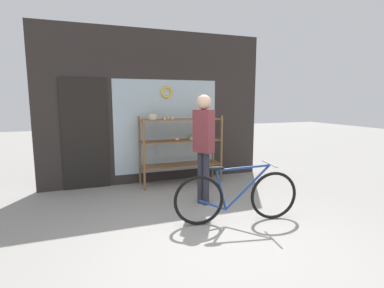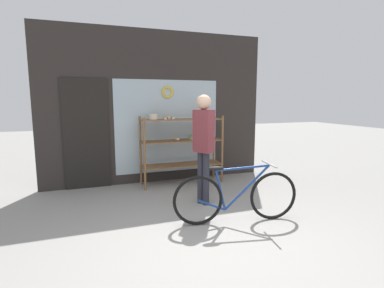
# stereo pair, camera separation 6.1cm
# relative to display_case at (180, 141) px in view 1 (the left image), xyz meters

# --- Properties ---
(ground_plane) EXTENTS (30.00, 30.00, 0.00)m
(ground_plane) POSITION_rel_display_case_xyz_m (-0.39, -2.61, -0.87)
(ground_plane) COLOR gray
(storefront_facade) EXTENTS (4.61, 0.13, 3.08)m
(storefront_facade) POSITION_rel_display_case_xyz_m (-0.44, 0.36, 0.62)
(storefront_facade) COLOR #2D2826
(storefront_facade) RESTS_ON ground_plane
(display_case) EXTENTS (1.64, 0.47, 1.42)m
(display_case) POSITION_rel_display_case_xyz_m (0.00, 0.00, 0.00)
(display_case) COLOR brown
(display_case) RESTS_ON ground_plane
(bicycle) EXTENTS (1.77, 0.47, 0.83)m
(bicycle) POSITION_rel_display_case_xyz_m (0.11, -2.13, -0.50)
(bicycle) COLOR black
(bicycle) RESTS_ON ground_plane
(pedestrian) EXTENTS (0.31, 0.37, 1.78)m
(pedestrian) POSITION_rel_display_case_xyz_m (-0.03, -1.28, 0.19)
(pedestrian) COLOR #282833
(pedestrian) RESTS_ON ground_plane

